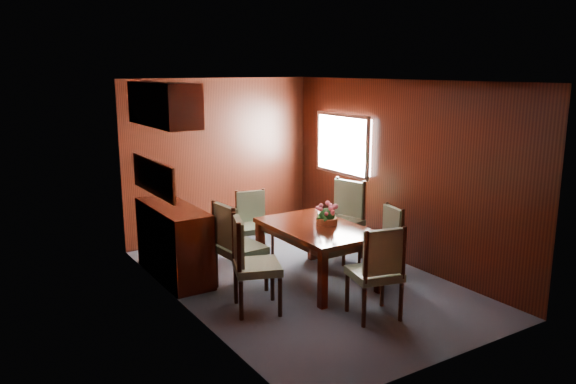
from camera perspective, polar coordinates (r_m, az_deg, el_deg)
ground at (r=6.92m, az=1.54°, el=-9.04°), size 4.50×4.50×0.00m
room_shell at (r=6.72m, az=-0.71°, el=4.72°), size 3.06×4.52×2.41m
sideboard at (r=7.07m, az=-11.52°, el=-4.95°), size 0.48×1.40×0.90m
dining_table at (r=6.74m, az=2.96°, el=-4.26°), size 0.93×1.48×0.70m
chair_left_near at (r=5.95m, az=-3.92°, el=-6.82°), size 0.61×0.62×1.04m
chair_left_far at (r=6.48m, az=-5.46°, el=-5.10°), size 0.52×0.54×1.06m
chair_right_near at (r=6.98m, az=9.83°, el=-4.66°), size 0.49×0.51×0.91m
chair_right_far at (r=7.63m, az=5.69°, el=-2.33°), size 0.61×0.62×1.07m
chair_head at (r=5.81m, az=9.15°, el=-7.59°), size 0.57×0.56×1.01m
chair_foot at (r=7.64m, az=-3.57°, el=-2.93°), size 0.51×0.49×0.92m
flower_centerpiece at (r=6.77m, az=3.97°, el=-2.18°), size 0.28×0.28×0.28m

